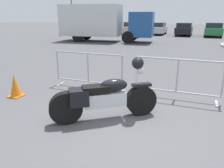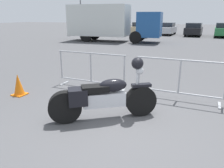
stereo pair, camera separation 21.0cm
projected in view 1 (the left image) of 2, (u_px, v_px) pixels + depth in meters
name	position (u px, v px, depth m)	size (l,w,h in m)	color
ground_plane	(120.00, 128.00, 4.22)	(120.00, 120.00, 0.00)	#4C4C4F
motorcycle	(105.00, 97.00, 4.49)	(1.93, 1.50, 1.28)	black
crowd_barrier_near	(88.00, 70.00, 6.43)	(2.21, 0.44, 1.07)	#9EA0A5
crowd_barrier_far	(177.00, 79.00, 5.55)	(2.21, 0.44, 1.07)	#9EA0A5
box_truck	(101.00, 22.00, 18.28)	(7.90, 3.08, 2.98)	silver
parked_car_yellow	(89.00, 27.00, 28.21)	(1.78, 4.26, 1.44)	yellow
parked_car_white	(111.00, 27.00, 27.42)	(1.88, 4.51, 1.52)	white
parked_car_tan	(133.00, 28.00, 26.08)	(1.73, 4.14, 1.40)	tan
parked_car_silver	(158.00, 29.00, 25.46)	(1.68, 4.03, 1.36)	#B7BABF
parked_car_black	(184.00, 29.00, 24.13)	(1.70, 4.07, 1.37)	black
parked_car_green	(213.00, 30.00, 22.97)	(1.75, 4.20, 1.42)	#236B38
pedestrian	(139.00, 28.00, 21.39)	(0.43, 0.43, 1.69)	#262838
traffic_cone	(15.00, 86.00, 5.82)	(0.34, 0.34, 0.59)	orange
street_lamp	(71.00, 1.00, 24.63)	(0.36, 0.70, 5.68)	#595B60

